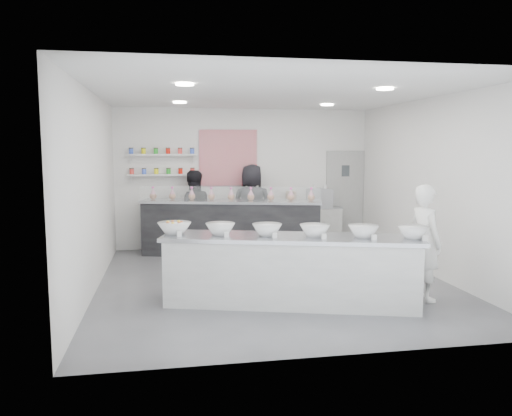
{
  "coord_description": "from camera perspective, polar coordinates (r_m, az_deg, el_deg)",
  "views": [
    {
      "loc": [
        -1.65,
        -7.75,
        2.14
      ],
      "look_at": [
        -0.2,
        0.4,
        1.16
      ],
      "focal_mm": 35.0,
      "sensor_mm": 36.0,
      "label": 1
    }
  ],
  "objects": [
    {
      "name": "sneeze_guard",
      "position": [
        9.69,
        -3.13,
        1.6
      ],
      "size": [
        3.43,
        0.94,
        0.3
      ],
      "primitive_type": "cube",
      "rotation": [
        0.0,
        0.0,
        -0.26
      ],
      "color": "white",
      "rests_on": "back_bar"
    },
    {
      "name": "floor",
      "position": [
        8.21,
        1.88,
        -8.35
      ],
      "size": [
        6.0,
        6.0,
        0.0
      ],
      "primitive_type": "plane",
      "color": "#515156",
      "rests_on": "ground"
    },
    {
      "name": "left_wall",
      "position": [
        7.85,
        -18.12,
        1.76
      ],
      "size": [
        0.0,
        6.0,
        6.0
      ],
      "primitive_type": "plane",
      "rotation": [
        1.57,
        0.0,
        1.57
      ],
      "color": "white",
      "rests_on": "floor"
    },
    {
      "name": "cup_stacks",
      "position": [
        10.91,
        4.02,
        0.98
      ],
      "size": [
        0.24,
        0.24,
        0.36
      ],
      "primitive_type": null,
      "color": "tan",
      "rests_on": "espresso_ledge"
    },
    {
      "name": "staff_left",
      "position": [
        10.44,
        -7.22,
        -0.38
      ],
      "size": [
        0.84,
        0.66,
        1.7
      ],
      "primitive_type": "imported",
      "rotation": [
        0.0,
        0.0,
        3.16
      ],
      "color": "black",
      "rests_on": "floor"
    },
    {
      "name": "preserve_jars",
      "position": [
        10.63,
        -10.67,
        5.25
      ],
      "size": [
        1.45,
        0.1,
        0.56
      ],
      "primitive_type": null,
      "color": "#FA3F38",
      "rests_on": "jar_shelf_lower"
    },
    {
      "name": "downlight_2",
      "position": [
        9.39,
        -8.71,
        11.82
      ],
      "size": [
        0.24,
        0.24,
        0.02
      ],
      "primitive_type": "cylinder",
      "color": "white",
      "rests_on": "ceiling"
    },
    {
      "name": "jar_shelf_lower",
      "position": [
        10.66,
        -10.64,
        3.75
      ],
      "size": [
        1.45,
        0.22,
        0.04
      ],
      "primitive_type": "cube",
      "color": "silver",
      "rests_on": "back_wall"
    },
    {
      "name": "prep_counter",
      "position": [
        6.93,
        3.96,
        -7.12
      ],
      "size": [
        3.6,
        1.74,
        0.96
      ],
      "primitive_type": "cube",
      "rotation": [
        0.0,
        0.0,
        -0.28
      ],
      "color": "#B6B7B2",
      "rests_on": "floor"
    },
    {
      "name": "espresso_machine",
      "position": [
        11.08,
        7.28,
        1.12
      ],
      "size": [
        0.52,
        0.36,
        0.39
      ],
      "primitive_type": "cube",
      "color": "#93969E",
      "rests_on": "espresso_ledge"
    },
    {
      "name": "woman_prep",
      "position": [
        7.46,
        18.76,
        -3.76
      ],
      "size": [
        0.48,
        0.65,
        1.65
      ],
      "primitive_type": "imported",
      "rotation": [
        0.0,
        0.0,
        1.71
      ],
      "color": "white",
      "rests_on": "floor"
    },
    {
      "name": "label_cards",
      "position": [
        6.38,
        6.37,
        -3.63
      ],
      "size": [
        3.31,
        0.04,
        0.07
      ],
      "primitive_type": null,
      "color": "white",
      "rests_on": "prep_counter"
    },
    {
      "name": "back_door",
      "position": [
        11.47,
        10.1,
        1.21
      ],
      "size": [
        0.88,
        0.04,
        2.1
      ],
      "primitive_type": "cube",
      "color": "#9D9D9A",
      "rests_on": "floor"
    },
    {
      "name": "ceiling",
      "position": [
        7.97,
        1.97,
        12.96
      ],
      "size": [
        6.0,
        6.0,
        0.0
      ],
      "primitive_type": "plane",
      "rotation": [
        3.14,
        0.0,
        0.0
      ],
      "color": "white",
      "rests_on": "floor"
    },
    {
      "name": "right_wall",
      "position": [
        8.93,
        19.47,
        2.27
      ],
      "size": [
        0.0,
        6.0,
        6.0
      ],
      "primitive_type": "plane",
      "rotation": [
        1.57,
        0.0,
        -1.57
      ],
      "color": "white",
      "rests_on": "floor"
    },
    {
      "name": "back_bar",
      "position": [
        10.09,
        -2.85,
        -2.26
      ],
      "size": [
        3.65,
        1.57,
        1.12
      ],
      "primitive_type": "cube",
      "rotation": [
        0.0,
        0.0,
        -0.26
      ],
      "color": "black",
      "rests_on": "floor"
    },
    {
      "name": "jar_shelf_upper",
      "position": [
        10.65,
        -10.69,
        6.01
      ],
      "size": [
        1.45,
        0.22,
        0.04
      ],
      "primitive_type": "cube",
      "color": "silver",
      "rests_on": "back_wall"
    },
    {
      "name": "staff_right",
      "position": [
        10.57,
        -0.46,
        0.11
      ],
      "size": [
        0.98,
        0.74,
        1.83
      ],
      "primitive_type": "imported",
      "rotation": [
        0.0,
        0.0,
        2.96
      ],
      "color": "black",
      "rests_on": "floor"
    },
    {
      "name": "downlight_0",
      "position": [
        6.8,
        -8.15,
        13.79
      ],
      "size": [
        0.24,
        0.24,
        0.02
      ],
      "primitive_type": "cylinder",
      "color": "white",
      "rests_on": "ceiling"
    },
    {
      "name": "downlight_3",
      "position": [
        9.87,
        8.12,
        11.59
      ],
      "size": [
        0.24,
        0.24,
        0.02
      ],
      "primitive_type": "cylinder",
      "color": "white",
      "rests_on": "ceiling"
    },
    {
      "name": "downlight_1",
      "position": [
        7.45,
        14.52,
        13.03
      ],
      "size": [
        0.24,
        0.24,
        0.02
      ],
      "primitive_type": "cylinder",
      "color": "white",
      "rests_on": "ceiling"
    },
    {
      "name": "cookie_bags",
      "position": [
        10.01,
        -2.87,
        1.64
      ],
      "size": [
        3.26,
        1.01,
        0.26
      ],
      "primitive_type": null,
      "rotation": [
        0.0,
        0.0,
        -0.26
      ],
      "color": "pink",
      "rests_on": "back_bar"
    },
    {
      "name": "back_wall",
      "position": [
        10.89,
        -1.36,
        3.4
      ],
      "size": [
        5.5,
        0.0,
        5.5
      ],
      "primitive_type": "plane",
      "rotation": [
        1.57,
        0.0,
        0.0
      ],
      "color": "white",
      "rests_on": "floor"
    },
    {
      "name": "espresso_ledge",
      "position": [
        11.13,
        6.74,
        -2.1
      ],
      "size": [
        1.16,
        0.37,
        0.86
      ],
      "primitive_type": "cube",
      "color": "#B6B7B2",
      "rests_on": "floor"
    },
    {
      "name": "pattern_panel",
      "position": [
        10.8,
        -3.19,
        5.75
      ],
      "size": [
        1.25,
        0.03,
        1.2
      ],
      "primitive_type": "cube",
      "color": "red",
      "rests_on": "back_wall"
    },
    {
      "name": "prep_bowls",
      "position": [
        6.82,
        4.0,
        -2.54
      ],
      "size": [
        3.66,
        1.51,
        0.16
      ],
      "primitive_type": null,
      "rotation": [
        0.0,
        0.0,
        -0.28
      ],
      "color": "white",
      "rests_on": "prep_counter"
    }
  ]
}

